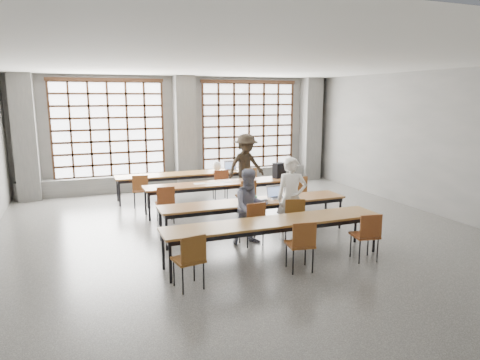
% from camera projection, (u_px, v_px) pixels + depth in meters
% --- Properties ---
extents(floor, '(11.00, 11.00, 0.00)m').
position_uv_depth(floor, '(247.00, 236.00, 8.91)').
color(floor, '#464644').
rests_on(floor, ground).
extents(ceiling, '(11.00, 11.00, 0.00)m').
position_uv_depth(ceiling, '(247.00, 63.00, 8.24)').
color(ceiling, silver).
rests_on(ceiling, floor).
extents(wall_back, '(10.00, 0.00, 10.00)m').
position_uv_depth(wall_back, '(183.00, 132.00, 13.62)').
color(wall_back, '#5F5F5D').
rests_on(wall_back, floor).
extents(wall_right, '(0.00, 11.00, 11.00)m').
position_uv_depth(wall_right, '(438.00, 143.00, 10.34)').
color(wall_right, '#5F5F5D').
rests_on(wall_right, floor).
extents(column_left, '(0.60, 0.55, 3.50)m').
position_uv_depth(column_left, '(25.00, 138.00, 11.78)').
color(column_left, '#575755').
rests_on(column_left, floor).
extents(column_mid, '(0.60, 0.55, 3.50)m').
position_uv_depth(column_mid, '(185.00, 133.00, 13.36)').
color(column_mid, '#575755').
rests_on(column_mid, floor).
extents(column_right, '(0.60, 0.55, 3.50)m').
position_uv_depth(column_right, '(310.00, 129.00, 14.94)').
color(column_right, '#575755').
rests_on(column_right, floor).
extents(window_left, '(3.32, 0.12, 3.00)m').
position_uv_depth(window_left, '(109.00, 130.00, 12.73)').
color(window_left, white).
rests_on(window_left, wall_back).
extents(window_right, '(3.32, 0.12, 3.00)m').
position_uv_depth(window_right, '(249.00, 126.00, 14.31)').
color(window_right, white).
rests_on(window_right, wall_back).
extents(sill_ledge, '(9.80, 0.35, 0.50)m').
position_uv_depth(sill_ledge, '(185.00, 180.00, 13.72)').
color(sill_ledge, '#575755').
rests_on(sill_ledge, floor).
extents(desk_row_a, '(4.00, 0.70, 0.73)m').
position_uv_depth(desk_row_a, '(187.00, 175.00, 12.19)').
color(desk_row_a, brown).
rests_on(desk_row_a, floor).
extents(desk_row_b, '(4.00, 0.70, 0.73)m').
position_uv_depth(desk_row_b, '(223.00, 185.00, 10.85)').
color(desk_row_b, brown).
rests_on(desk_row_b, floor).
extents(desk_row_c, '(4.00, 0.70, 0.73)m').
position_uv_depth(desk_row_c, '(255.00, 204.00, 8.92)').
color(desk_row_c, brown).
rests_on(desk_row_c, floor).
extents(desk_row_d, '(4.00, 0.70, 0.73)m').
position_uv_depth(desk_row_d, '(275.00, 224.00, 7.49)').
color(desk_row_d, brown).
rests_on(desk_row_d, floor).
extents(chair_back_left, '(0.48, 0.48, 0.88)m').
position_uv_depth(chair_back_left, '(141.00, 188.00, 11.14)').
color(chair_back_left, brown).
rests_on(chair_back_left, floor).
extents(chair_back_mid, '(0.47, 0.48, 0.88)m').
position_uv_depth(chair_back_mid, '(221.00, 182.00, 11.91)').
color(chair_back_mid, brown).
rests_on(chair_back_mid, floor).
extents(chair_back_right, '(0.52, 0.52, 0.88)m').
position_uv_depth(chair_back_right, '(248.00, 180.00, 12.21)').
color(chair_back_right, brown).
rests_on(chair_back_right, floor).
extents(chair_mid_left, '(0.45, 0.45, 0.88)m').
position_uv_depth(chair_mid_left, '(165.00, 201.00, 9.73)').
color(chair_mid_left, brown).
rests_on(chair_mid_left, floor).
extents(chair_mid_centre, '(0.43, 0.44, 0.88)m').
position_uv_depth(chair_mid_centre, '(247.00, 194.00, 10.44)').
color(chair_mid_centre, brown).
rests_on(chair_mid_centre, floor).
extents(chair_mid_right, '(0.44, 0.45, 0.88)m').
position_uv_depth(chair_mid_right, '(298.00, 189.00, 10.93)').
color(chair_mid_right, maroon).
rests_on(chair_mid_right, floor).
extents(chair_front_left, '(0.45, 0.46, 0.88)m').
position_uv_depth(chair_front_left, '(253.00, 219.00, 8.27)').
color(chair_front_left, brown).
rests_on(chair_front_left, floor).
extents(chair_front_right, '(0.51, 0.51, 0.88)m').
position_uv_depth(chair_front_right, '(293.00, 215.00, 8.58)').
color(chair_front_right, brown).
rests_on(chair_front_right, floor).
extents(chair_near_left, '(0.49, 0.49, 0.88)m').
position_uv_depth(chair_near_left, '(190.00, 256.00, 6.35)').
color(chair_near_left, brown).
rests_on(chair_near_left, floor).
extents(chair_near_mid, '(0.48, 0.48, 0.88)m').
position_uv_depth(chair_near_mid, '(302.00, 241.00, 7.01)').
color(chair_near_mid, brown).
rests_on(chair_near_mid, floor).
extents(chair_near_right, '(0.48, 0.48, 0.88)m').
position_uv_depth(chair_near_right, '(367.00, 232.00, 7.47)').
color(chair_near_right, maroon).
rests_on(chair_near_right, floor).
extents(student_male, '(0.71, 0.57, 1.68)m').
position_uv_depth(student_male, '(292.00, 198.00, 8.64)').
color(student_male, white).
rests_on(student_male, floor).
extents(student_female, '(0.75, 0.60, 1.50)m').
position_uv_depth(student_female, '(250.00, 207.00, 8.34)').
color(student_female, '#1A2050').
rests_on(student_female, floor).
extents(student_back, '(1.31, 0.92, 1.83)m').
position_uv_depth(student_back, '(246.00, 166.00, 12.24)').
color(student_back, black).
rests_on(student_back, floor).
extents(laptop_front, '(0.39, 0.34, 0.26)m').
position_uv_depth(laptop_front, '(276.00, 195.00, 9.19)').
color(laptop_front, '#AAAAAE').
rests_on(laptop_front, desk_row_c).
extents(laptop_back, '(0.39, 0.34, 0.26)m').
position_uv_depth(laptop_back, '(231.00, 167.00, 12.74)').
color(laptop_back, '#BDBCC2').
rests_on(laptop_back, desk_row_a).
extents(mouse, '(0.10, 0.07, 0.04)m').
position_uv_depth(mouse, '(295.00, 196.00, 9.22)').
color(mouse, silver).
rests_on(mouse, desk_row_c).
extents(green_box, '(0.27, 0.16, 0.09)m').
position_uv_depth(green_box, '(251.00, 198.00, 8.96)').
color(green_box, green).
rests_on(green_box, desk_row_c).
extents(phone, '(0.14, 0.07, 0.01)m').
position_uv_depth(phone, '(264.00, 201.00, 8.88)').
color(phone, black).
rests_on(phone, desk_row_c).
extents(paper_sheet_a, '(0.31, 0.23, 0.00)m').
position_uv_depth(paper_sheet_a, '(200.00, 184.00, 10.67)').
color(paper_sheet_a, white).
rests_on(paper_sheet_a, desk_row_b).
extents(paper_sheet_b, '(0.31, 0.23, 0.00)m').
position_uv_depth(paper_sheet_b, '(212.00, 183.00, 10.68)').
color(paper_sheet_b, white).
rests_on(paper_sheet_b, desk_row_b).
extents(paper_sheet_c, '(0.32, 0.24, 0.00)m').
position_uv_depth(paper_sheet_c, '(227.00, 182.00, 10.87)').
color(paper_sheet_c, white).
rests_on(paper_sheet_c, desk_row_b).
extents(backpack, '(0.37, 0.29, 0.40)m').
position_uv_depth(backpack, '(279.00, 170.00, 11.41)').
color(backpack, black).
rests_on(backpack, desk_row_b).
extents(plastic_bag, '(0.31, 0.27, 0.29)m').
position_uv_depth(plastic_bag, '(217.00, 166.00, 12.51)').
color(plastic_bag, white).
rests_on(plastic_bag, desk_row_a).
extents(red_pouch, '(0.21, 0.12, 0.06)m').
position_uv_depth(red_pouch, '(188.00, 257.00, 6.42)').
color(red_pouch, maroon).
rests_on(red_pouch, chair_near_left).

